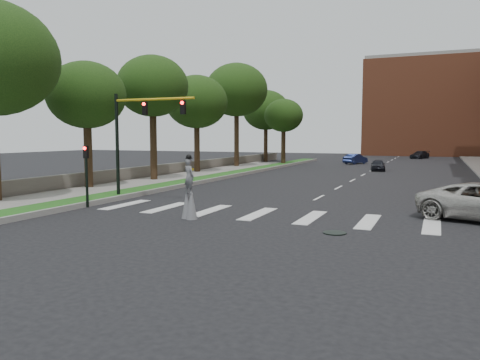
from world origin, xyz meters
TOP-DOWN VIEW (x-y plane):
  - ground_plane at (0.00, 0.00)m, footprint 160.00×160.00m
  - grass_median at (-11.50, 20.00)m, footprint 2.00×60.00m
  - median_curb at (-10.45, 20.00)m, footprint 0.20×60.00m
  - sidewalk_left at (-14.50, 10.00)m, footprint 4.00×60.00m
  - stone_wall at (-17.00, 22.00)m, footprint 0.50×56.00m
  - manhole at (3.00, -2.00)m, footprint 0.90×0.90m
  - building_backdrop at (6.00, 78.00)m, footprint 26.00×14.00m
  - traffic_signal at (-9.78, 3.00)m, footprint 5.30×0.23m
  - secondary_signal at (-10.30, -0.50)m, footprint 0.25×0.21m
  - stilt_performer at (-3.71, -1.40)m, footprint 0.82×0.64m
  - car_near at (0.65, 32.15)m, footprint 1.92×3.75m
  - car_mid at (-3.58, 43.57)m, footprint 2.85×4.21m
  - car_far at (3.77, 62.18)m, footprint 3.36×4.66m
  - tree_1 at (-15.84, 6.03)m, footprint 5.40×5.40m
  - tree_2 at (-14.89, 12.72)m, footprint 5.80×5.80m
  - tree_3 at (-15.60, 21.52)m, footprint 6.15×6.15m
  - tree_4 at (-15.33, 30.81)m, footprint 7.25×7.25m
  - tree_5 at (-16.33, 43.66)m, footprint 6.66×6.66m
  - tree_6 at (-11.71, 37.52)m, footprint 4.94×4.94m

SIDE VIEW (x-z plane):
  - ground_plane at x=0.00m, z-range 0.00..0.00m
  - manhole at x=3.00m, z-range 0.00..0.04m
  - sidewalk_left at x=-14.50m, z-range 0.00..0.18m
  - grass_median at x=-11.50m, z-range 0.00..0.25m
  - median_curb at x=-10.45m, z-range 0.00..0.28m
  - stone_wall at x=-17.00m, z-range 0.00..1.10m
  - car_near at x=0.65m, z-range 0.00..1.22m
  - car_far at x=3.77m, z-range 0.00..1.25m
  - car_mid at x=-3.58m, z-range 0.00..1.31m
  - stilt_performer at x=-3.71m, z-range -0.34..2.58m
  - secondary_signal at x=-10.30m, z-range 0.33..3.56m
  - traffic_signal at x=-9.78m, z-range 1.05..7.25m
  - tree_6 at x=-11.71m, z-range 2.05..10.46m
  - tree_1 at x=-15.84m, z-range 2.07..10.90m
  - tree_3 at x=-15.60m, z-range 2.20..11.89m
  - tree_5 at x=-16.33m, z-range 2.25..12.48m
  - tree_2 at x=-14.89m, z-range 2.58..12.79m
  - building_backdrop at x=6.00m, z-range 0.00..18.00m
  - tree_4 at x=-15.33m, z-range 2.95..15.09m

